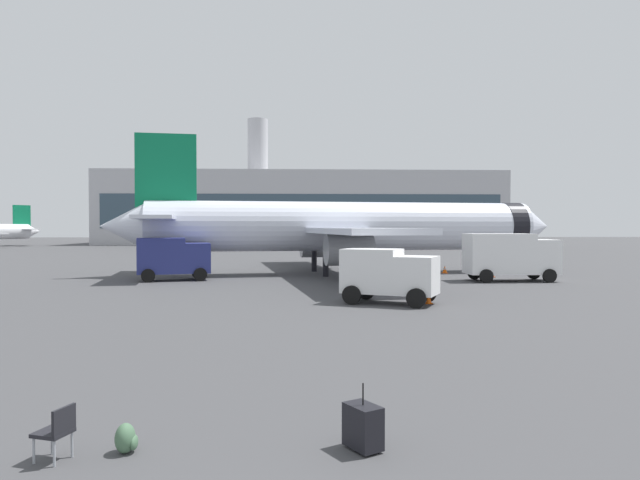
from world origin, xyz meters
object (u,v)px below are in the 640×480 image
(service_truck, at_px, (173,257))
(safety_cone_far, at_px, (445,269))
(gate_chair, at_px, (57,429))
(safety_cone_mid, at_px, (492,273))
(safety_cone_near, at_px, (428,296))
(cargo_van, at_px, (388,273))
(rolling_suitcase, at_px, (363,426))
(airplane_at_gate, at_px, (342,227))
(fuel_truck, at_px, (510,255))
(traveller_backpack, at_px, (126,439))

(service_truck, bearing_deg, safety_cone_far, 14.47)
(gate_chair, bearing_deg, safety_cone_mid, 60.59)
(safety_cone_near, bearing_deg, safety_cone_mid, 60.35)
(safety_cone_mid, height_order, safety_cone_far, safety_cone_mid)
(service_truck, height_order, gate_chair, service_truck)
(safety_cone_mid, distance_m, safety_cone_far, 4.46)
(cargo_van, height_order, rolling_suitcase, cargo_van)
(airplane_at_gate, bearing_deg, fuel_truck, -31.66)
(rolling_suitcase, bearing_deg, service_truck, 107.18)
(fuel_truck, distance_m, rolling_suitcase, 31.79)
(rolling_suitcase, bearing_deg, fuel_truck, 65.00)
(airplane_at_gate, distance_m, fuel_truck, 12.82)
(traveller_backpack, height_order, gate_chair, gate_chair)
(fuel_truck, height_order, traveller_backpack, fuel_truck)
(airplane_at_gate, bearing_deg, safety_cone_mid, -19.08)
(fuel_truck, xyz_separation_m, gate_chair, (-18.24, -29.02, -1.27))
(traveller_backpack, bearing_deg, gate_chair, -164.02)
(safety_cone_far, bearing_deg, traveller_backpack, -112.41)
(airplane_at_gate, xyz_separation_m, safety_cone_mid, (10.60, -3.67, -3.33))
(safety_cone_far, height_order, traveller_backpack, safety_cone_far)
(safety_cone_near, bearing_deg, rolling_suitcase, -106.45)
(service_truck, xyz_separation_m, fuel_truck, (22.79, -1.52, 0.16))
(safety_cone_far, height_order, gate_chair, gate_chair)
(fuel_truck, relative_size, cargo_van, 1.24)
(service_truck, bearing_deg, fuel_truck, -3.82)
(cargo_van, xyz_separation_m, safety_cone_mid, (9.86, 13.93, -1.13))
(safety_cone_mid, relative_size, gate_chair, 0.76)
(cargo_van, bearing_deg, safety_cone_near, -3.25)
(airplane_at_gate, height_order, service_truck, airplane_at_gate)
(service_truck, xyz_separation_m, gate_chair, (4.55, -30.54, -1.11))
(gate_chair, bearing_deg, safety_cone_far, 66.42)
(safety_cone_mid, bearing_deg, traveller_backpack, -118.28)
(traveller_backpack, xyz_separation_m, gate_chair, (-0.98, -0.28, 0.27))
(safety_cone_far, bearing_deg, airplane_at_gate, -179.53)
(cargo_van, bearing_deg, safety_cone_far, 67.23)
(safety_cone_far, bearing_deg, gate_chair, -113.58)
(safety_cone_mid, bearing_deg, cargo_van, -125.27)
(airplane_at_gate, xyz_separation_m, traveller_backpack, (-6.47, -35.39, -3.42))
(safety_cone_near, height_order, gate_chair, gate_chair)
(safety_cone_near, bearing_deg, airplane_at_gate, 98.37)
(service_truck, relative_size, fuel_truck, 0.86)
(airplane_at_gate, bearing_deg, rolling_suitcase, -94.25)
(safety_cone_mid, bearing_deg, service_truck, -176.28)
(safety_cone_mid, xyz_separation_m, gate_chair, (-18.04, -32.00, 0.17))
(safety_cone_far, bearing_deg, safety_cone_near, -107.34)
(safety_cone_mid, xyz_separation_m, rolling_suitcase, (-13.23, -31.77, 0.07))
(airplane_at_gate, distance_m, gate_chair, 36.58)
(service_truck, bearing_deg, safety_cone_near, -40.72)
(gate_chair, bearing_deg, traveller_backpack, 15.98)
(cargo_van, xyz_separation_m, rolling_suitcase, (-3.37, -17.84, -1.06))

